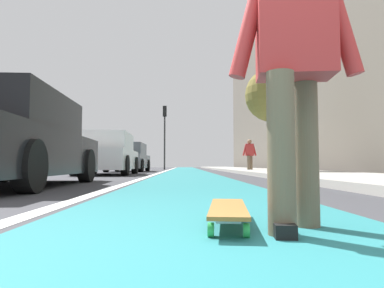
{
  "coord_description": "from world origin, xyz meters",
  "views": [
    {
      "loc": [
        -0.89,
        0.14,
        0.35
      ],
      "look_at": [
        12.38,
        -0.16,
        1.15
      ],
      "focal_mm": 32.46,
      "sensor_mm": 36.0,
      "label": 1
    }
  ],
  "objects_px": {
    "skateboard": "(228,210)",
    "street_tree_mid": "(272,96)",
    "parked_car_mid": "(108,155)",
    "skater_person": "(294,56)",
    "parked_car_far": "(128,158)",
    "parked_car_near": "(12,142)",
    "traffic_light": "(165,126)",
    "pedestrian_distant": "(250,153)"
  },
  "relations": [
    {
      "from": "skateboard",
      "to": "street_tree_mid",
      "type": "xyz_separation_m",
      "value": [
        11.04,
        -3.09,
        2.9
      ]
    },
    {
      "from": "parked_car_near",
      "to": "parked_car_far",
      "type": "height_order",
      "value": "parked_car_near"
    },
    {
      "from": "skateboard",
      "to": "traffic_light",
      "type": "height_order",
      "value": "traffic_light"
    },
    {
      "from": "parked_car_near",
      "to": "parked_car_far",
      "type": "xyz_separation_m",
      "value": [
        12.7,
        0.17,
        -0.01
      ]
    },
    {
      "from": "parked_car_mid",
      "to": "pedestrian_distant",
      "type": "height_order",
      "value": "pedestrian_distant"
    },
    {
      "from": "street_tree_mid",
      "to": "pedestrian_distant",
      "type": "xyz_separation_m",
      "value": [
        3.58,
        0.2,
        -2.09
      ]
    },
    {
      "from": "traffic_light",
      "to": "pedestrian_distant",
      "type": "relative_size",
      "value": 3.03
    },
    {
      "from": "skater_person",
      "to": "street_tree_mid",
      "type": "xyz_separation_m",
      "value": [
        11.19,
        -2.75,
        2.06
      ]
    },
    {
      "from": "skater_person",
      "to": "traffic_light",
      "type": "bearing_deg",
      "value": 4.9
    },
    {
      "from": "parked_car_far",
      "to": "pedestrian_distant",
      "type": "xyz_separation_m",
      "value": [
        -1.72,
        -6.1,
        0.19
      ]
    },
    {
      "from": "skateboard",
      "to": "parked_car_mid",
      "type": "xyz_separation_m",
      "value": [
        10.63,
        3.02,
        0.63
      ]
    },
    {
      "from": "pedestrian_distant",
      "to": "street_tree_mid",
      "type": "bearing_deg",
      "value": -176.87
    },
    {
      "from": "parked_car_near",
      "to": "parked_car_far",
      "type": "bearing_deg",
      "value": 0.77
    },
    {
      "from": "skateboard",
      "to": "street_tree_mid",
      "type": "bearing_deg",
      "value": -15.66
    },
    {
      "from": "skateboard",
      "to": "parked_car_far",
      "type": "relative_size",
      "value": 0.2
    },
    {
      "from": "skateboard",
      "to": "parked_car_mid",
      "type": "relative_size",
      "value": 0.2
    },
    {
      "from": "street_tree_mid",
      "to": "parked_car_mid",
      "type": "bearing_deg",
      "value": 93.82
    },
    {
      "from": "street_tree_mid",
      "to": "pedestrian_distant",
      "type": "bearing_deg",
      "value": 3.13
    },
    {
      "from": "traffic_light",
      "to": "street_tree_mid",
      "type": "height_order",
      "value": "traffic_light"
    },
    {
      "from": "skateboard",
      "to": "skater_person",
      "type": "distance_m",
      "value": 0.92
    },
    {
      "from": "skater_person",
      "to": "parked_car_near",
      "type": "xyz_separation_m",
      "value": [
        3.79,
        3.37,
        -0.22
      ]
    },
    {
      "from": "parked_car_near",
      "to": "traffic_light",
      "type": "distance_m",
      "value": 20.54
    },
    {
      "from": "parked_car_near",
      "to": "traffic_light",
      "type": "height_order",
      "value": "traffic_light"
    },
    {
      "from": "parked_car_far",
      "to": "street_tree_mid",
      "type": "bearing_deg",
      "value": -130.09
    },
    {
      "from": "skateboard",
      "to": "parked_car_near",
      "type": "bearing_deg",
      "value": 39.74
    },
    {
      "from": "skateboard",
      "to": "parked_car_mid",
      "type": "height_order",
      "value": "parked_car_mid"
    },
    {
      "from": "skateboard",
      "to": "parked_car_near",
      "type": "distance_m",
      "value": 4.77
    },
    {
      "from": "parked_car_mid",
      "to": "parked_car_far",
      "type": "height_order",
      "value": "parked_car_mid"
    },
    {
      "from": "parked_car_mid",
      "to": "street_tree_mid",
      "type": "xyz_separation_m",
      "value": [
        0.41,
        -6.12,
        2.27
      ]
    },
    {
      "from": "skater_person",
      "to": "pedestrian_distant",
      "type": "bearing_deg",
      "value": -9.81
    },
    {
      "from": "parked_car_far",
      "to": "street_tree_mid",
      "type": "height_order",
      "value": "street_tree_mid"
    },
    {
      "from": "parked_car_near",
      "to": "skateboard",
      "type": "bearing_deg",
      "value": -140.26
    },
    {
      "from": "parked_car_far",
      "to": "pedestrian_distant",
      "type": "bearing_deg",
      "value": -105.72
    },
    {
      "from": "parked_car_mid",
      "to": "skateboard",
      "type": "bearing_deg",
      "value": -164.14
    },
    {
      "from": "parked_car_mid",
      "to": "skater_person",
      "type": "bearing_deg",
      "value": -162.66
    },
    {
      "from": "skater_person",
      "to": "street_tree_mid",
      "type": "height_order",
      "value": "street_tree_mid"
    },
    {
      "from": "street_tree_mid",
      "to": "traffic_light",
      "type": "bearing_deg",
      "value": 20.42
    },
    {
      "from": "parked_car_near",
      "to": "pedestrian_distant",
      "type": "height_order",
      "value": "pedestrian_distant"
    },
    {
      "from": "parked_car_near",
      "to": "traffic_light",
      "type": "xyz_separation_m",
      "value": [
        20.34,
        -1.3,
        2.55
      ]
    },
    {
      "from": "traffic_light",
      "to": "parked_car_mid",
      "type": "bearing_deg",
      "value": 174.45
    },
    {
      "from": "parked_car_mid",
      "to": "traffic_light",
      "type": "height_order",
      "value": "traffic_light"
    },
    {
      "from": "parked_car_far",
      "to": "skateboard",
      "type": "bearing_deg",
      "value": -168.93
    }
  ]
}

